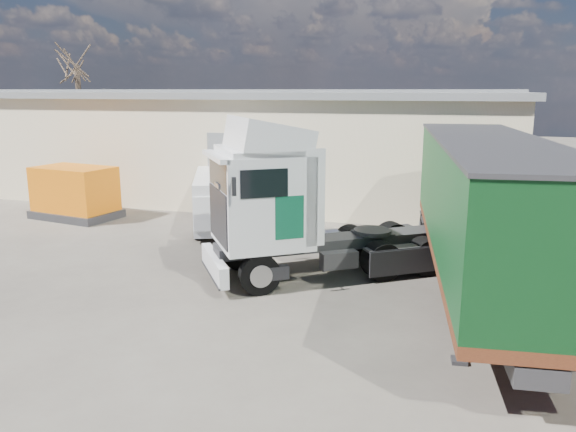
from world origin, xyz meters
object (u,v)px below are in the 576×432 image
(orange_skip, at_px, (75,196))
(panel_van, at_px, (223,201))
(box_trailer, at_px, (485,202))
(bare_tree, at_px, (75,50))
(tractor_unit, at_px, (291,211))

(orange_skip, bearing_deg, panel_van, 9.97)
(box_trailer, distance_m, orange_skip, 17.14)
(bare_tree, distance_m, panel_van, 21.08)
(orange_skip, bearing_deg, box_trailer, -6.91)
(panel_van, distance_m, orange_skip, 6.86)
(bare_tree, xyz_separation_m, orange_skip, (8.83, -12.42, -6.96))
(tractor_unit, distance_m, orange_skip, 12.15)
(bare_tree, height_order, panel_van, bare_tree)
(tractor_unit, xyz_separation_m, box_trailer, (5.27, 0.05, 0.58))
(tractor_unit, bearing_deg, box_trailer, 55.28)
(panel_van, bearing_deg, orange_skip, 157.27)
(panel_van, relative_size, orange_skip, 1.47)
(box_trailer, xyz_separation_m, panel_van, (-9.54, 4.81, -1.46))
(bare_tree, bearing_deg, orange_skip, -54.57)
(tractor_unit, height_order, box_trailer, tractor_unit)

